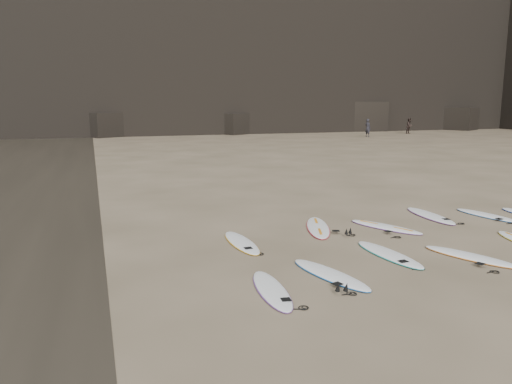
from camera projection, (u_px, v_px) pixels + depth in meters
ground at (411, 258)px, 11.98m from camera, size 240.00×240.00×0.00m
surfboard_0 at (272, 290)px, 9.89m from camera, size 0.73×2.28×0.08m
surfboard_1 at (330, 274)px, 10.76m from camera, size 1.16×2.47×0.09m
surfboard_2 at (389, 254)px, 12.17m from camera, size 0.78×2.47×0.09m
surfboard_3 at (470, 256)px, 12.00m from camera, size 1.45×2.37×0.08m
surfboard_5 at (242, 242)px, 13.18m from camera, size 0.64×2.36×0.08m
surfboard_6 at (318, 227)px, 14.74m from camera, size 1.45×2.62×0.09m
surfboard_7 at (385, 227)px, 14.81m from camera, size 1.56×2.39×0.09m
surfboard_8 at (430, 215)px, 16.24m from camera, size 0.80×2.60×0.09m
surfboard_9 at (487, 215)px, 16.30m from camera, size 0.98×2.39×0.08m
person_a at (368, 128)px, 52.00m from camera, size 0.62×0.77×1.85m
person_b at (409, 126)px, 56.90m from camera, size 1.02×0.91×1.75m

